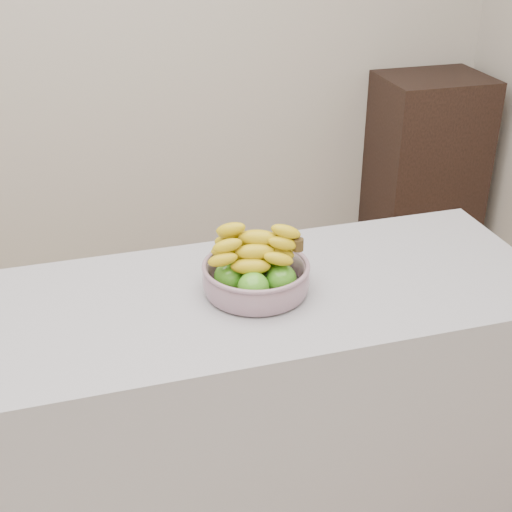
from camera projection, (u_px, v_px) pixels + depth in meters
The scene contains 3 objects.
counter at pixel (171, 445), 1.94m from camera, with size 2.00×0.60×0.90m, color #A1A1A9.
cabinet at pixel (425, 167), 3.73m from camera, with size 0.53×0.42×0.95m, color black.
fruit_bowl at pixel (256, 273), 1.77m from camera, with size 0.27×0.27×0.17m.
Camera 1 is at (-0.19, -1.33, 1.82)m, focal length 50.00 mm.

